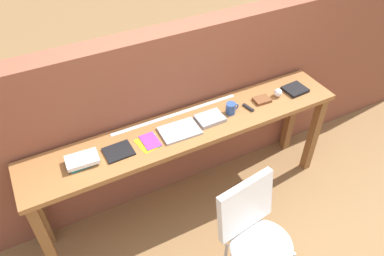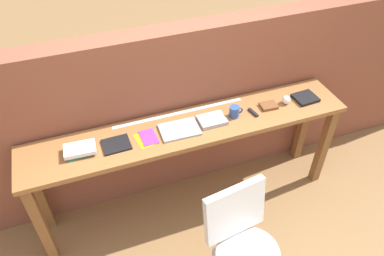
{
  "view_description": "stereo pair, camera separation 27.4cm",
  "coord_description": "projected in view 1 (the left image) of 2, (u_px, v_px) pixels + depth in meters",
  "views": [
    {
      "loc": [
        -0.96,
        -1.57,
        2.71
      ],
      "look_at": [
        0.0,
        0.25,
        0.9
      ],
      "focal_mm": 35.0,
      "sensor_mm": 36.0,
      "label": 1
    },
    {
      "loc": [
        -0.71,
        -1.68,
        2.71
      ],
      "look_at": [
        0.0,
        0.25,
        0.9
      ],
      "focal_mm": 35.0,
      "sensor_mm": 36.0,
      "label": 2
    }
  ],
  "objects": [
    {
      "name": "book_grey_hardcover",
      "position": [
        210.0,
        118.0,
        2.83
      ],
      "size": [
        0.21,
        0.16,
        0.03
      ],
      "primitive_type": "cube",
      "rotation": [
        0.0,
        0.0,
        0.0
      ],
      "color": "#9E9EA3",
      "rests_on": "sideboard"
    },
    {
      "name": "leather_journal_brown",
      "position": [
        262.0,
        100.0,
        3.01
      ],
      "size": [
        0.14,
        0.11,
        0.02
      ],
      "primitive_type": "cube",
      "rotation": [
        0.0,
        0.0,
        -0.06
      ],
      "color": "brown",
      "rests_on": "sideboard"
    },
    {
      "name": "ground_plane",
      "position": [
        206.0,
        225.0,
        3.17
      ],
      "size": [
        40.0,
        40.0,
        0.0
      ],
      "primitive_type": "plane",
      "color": "olive"
    },
    {
      "name": "multitool_folded",
      "position": [
        248.0,
        108.0,
        2.94
      ],
      "size": [
        0.05,
        0.11,
        0.02
      ],
      "primitive_type": "cube",
      "rotation": [
        0.0,
        0.0,
        0.2
      ],
      "color": "black",
      "rests_on": "sideboard"
    },
    {
      "name": "book_open_centre",
      "position": [
        180.0,
        131.0,
        2.74
      ],
      "size": [
        0.29,
        0.21,
        0.02
      ],
      "primitive_type": "cube",
      "rotation": [
        0.0,
        0.0,
        -0.03
      ],
      "color": "#9E9EA3",
      "rests_on": "sideboard"
    },
    {
      "name": "chair_white_moulded",
      "position": [
        255.0,
        233.0,
        2.51
      ],
      "size": [
        0.5,
        0.51,
        0.89
      ],
      "color": "white",
      "rests_on": "ground"
    },
    {
      "name": "pamphlet_pile_colourful",
      "position": [
        149.0,
        142.0,
        2.65
      ],
      "size": [
        0.17,
        0.19,
        0.01
      ],
      "color": "yellow",
      "rests_on": "sideboard"
    },
    {
      "name": "ruler_metal_back_edge",
      "position": [
        176.0,
        114.0,
        2.89
      ],
      "size": [
        1.05,
        0.03,
        0.0
      ],
      "primitive_type": "cube",
      "color": "silver",
      "rests_on": "sideboard"
    },
    {
      "name": "book_stack_leftmost",
      "position": [
        82.0,
        160.0,
        2.48
      ],
      "size": [
        0.22,
        0.15,
        0.05
      ],
      "color": "#19757A",
      "rests_on": "sideboard"
    },
    {
      "name": "sports_ball_small",
      "position": [
        278.0,
        93.0,
        3.05
      ],
      "size": [
        0.07,
        0.07,
        0.07
      ],
      "primitive_type": "sphere",
      "color": "silver",
      "rests_on": "sideboard"
    },
    {
      "name": "sideboard",
      "position": [
        189.0,
        140.0,
        2.88
      ],
      "size": [
        2.5,
        0.44,
        0.88
      ],
      "color": "#996033",
      "rests_on": "ground"
    },
    {
      "name": "brick_wall_back",
      "position": [
        170.0,
        114.0,
        3.09
      ],
      "size": [
        6.0,
        0.2,
        1.51
      ],
      "primitive_type": "cube",
      "color": "brown",
      "rests_on": "ground"
    },
    {
      "name": "book_repair_rightmost",
      "position": [
        295.0,
        89.0,
        3.12
      ],
      "size": [
        0.19,
        0.17,
        0.03
      ],
      "primitive_type": "cube",
      "rotation": [
        0.0,
        0.0,
        0.06
      ],
      "color": "black",
      "rests_on": "sideboard"
    },
    {
      "name": "mug",
      "position": [
        231.0,
        108.0,
        2.88
      ],
      "size": [
        0.11,
        0.08,
        0.09
      ],
      "color": "#2D4C8C",
      "rests_on": "sideboard"
    },
    {
      "name": "magazine_cycling",
      "position": [
        119.0,
        151.0,
        2.57
      ],
      "size": [
        0.2,
        0.17,
        0.01
      ],
      "primitive_type": "cube",
      "rotation": [
        0.0,
        0.0,
        0.02
      ],
      "color": "black",
      "rests_on": "sideboard"
    }
  ]
}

